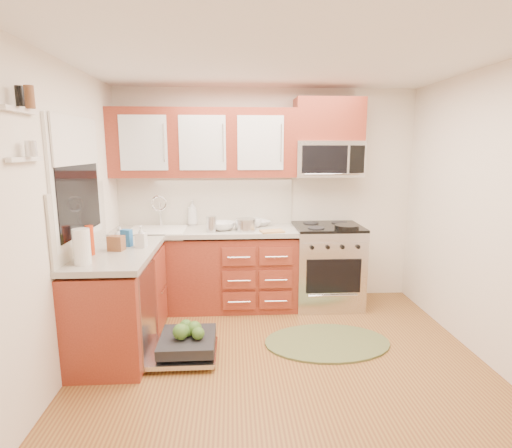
{
  "coord_description": "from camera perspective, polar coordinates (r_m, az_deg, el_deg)",
  "views": [
    {
      "loc": [
        -0.41,
        -2.99,
        1.82
      ],
      "look_at": [
        -0.18,
        0.85,
        1.09
      ],
      "focal_mm": 28.0,
      "sensor_mm": 36.0,
      "label": 1
    }
  ],
  "objects": [
    {
      "name": "floor",
      "position": [
        3.52,
        4.04,
        -20.31
      ],
      "size": [
        3.5,
        3.5,
        0.0
      ],
      "primitive_type": "plane",
      "color": "brown",
      "rests_on": "ground"
    },
    {
      "name": "ceiling",
      "position": [
        3.1,
        4.71,
        23.46
      ],
      "size": [
        3.5,
        3.5,
        0.0
      ],
      "primitive_type": "plane",
      "rotation": [
        3.14,
        0.0,
        0.0
      ],
      "color": "white",
      "rests_on": "ground"
    },
    {
      "name": "wall_back",
      "position": [
        4.79,
        1.53,
        3.94
      ],
      "size": [
        3.5,
        0.04,
        2.5
      ],
      "primitive_type": "cube",
      "color": "white",
      "rests_on": "ground"
    },
    {
      "name": "wall_front",
      "position": [
        1.43,
        14.1,
        -12.97
      ],
      "size": [
        3.5,
        0.04,
        2.5
      ],
      "primitive_type": "cube",
      "color": "white",
      "rests_on": "ground"
    },
    {
      "name": "wall_left",
      "position": [
        3.33,
        -27.08,
        -0.26
      ],
      "size": [
        0.04,
        3.5,
        2.5
      ],
      "primitive_type": "cube",
      "color": "white",
      "rests_on": "ground"
    },
    {
      "name": "wall_right",
      "position": [
        3.74,
        32.0,
        0.37
      ],
      "size": [
        0.04,
        3.5,
        2.5
      ],
      "primitive_type": "cube",
      "color": "white",
      "rests_on": "ground"
    },
    {
      "name": "base_cabinet_back",
      "position": [
        4.67,
        -7.17,
        -6.7
      ],
      "size": [
        2.05,
        0.6,
        0.85
      ],
      "primitive_type": "cube",
      "color": "maroon",
      "rests_on": "ground"
    },
    {
      "name": "base_cabinet_left",
      "position": [
        3.92,
        -18.86,
        -10.65
      ],
      "size": [
        0.6,
        1.25,
        0.85
      ],
      "primitive_type": "cube",
      "color": "maroon",
      "rests_on": "ground"
    },
    {
      "name": "countertop_back",
      "position": [
        4.54,
        -7.31,
        -1.01
      ],
      "size": [
        2.07,
        0.64,
        0.05
      ],
      "primitive_type": "cube",
      "color": "#A39E95",
      "rests_on": "base_cabinet_back"
    },
    {
      "name": "countertop_left",
      "position": [
        3.78,
        -19.15,
        -3.91
      ],
      "size": [
        0.64,
        1.27,
        0.05
      ],
      "primitive_type": "cube",
      "color": "#A39E95",
      "rests_on": "base_cabinet_left"
    },
    {
      "name": "backsplash_back",
      "position": [
        4.78,
        -7.17,
        3.36
      ],
      "size": [
        2.05,
        0.02,
        0.57
      ],
      "primitive_type": "cube",
      "color": "beige",
      "rests_on": "ground"
    },
    {
      "name": "backsplash_left",
      "position": [
        3.81,
        -23.71,
        0.66
      ],
      "size": [
        0.02,
        1.25,
        0.57
      ],
      "primitive_type": "cube",
      "color": "beige",
      "rests_on": "ground"
    },
    {
      "name": "upper_cabinets",
      "position": [
        4.58,
        -7.5,
        11.38
      ],
      "size": [
        2.05,
        0.35,
        0.75
      ],
      "primitive_type": null,
      "color": "maroon",
      "rests_on": "ground"
    },
    {
      "name": "cabinet_over_mw",
      "position": [
        4.71,
        10.32,
        14.45
      ],
      "size": [
        0.76,
        0.35,
        0.47
      ],
      "primitive_type": "cube",
      "color": "maroon",
      "rests_on": "ground"
    },
    {
      "name": "range",
      "position": [
        4.75,
        10.07,
        -5.84
      ],
      "size": [
        0.76,
        0.64,
        0.95
      ],
      "primitive_type": null,
      "color": "silver",
      "rests_on": "ground"
    },
    {
      "name": "microwave",
      "position": [
        4.67,
        10.22,
        9.14
      ],
      "size": [
        0.76,
        0.38,
        0.4
      ],
      "primitive_type": null,
      "color": "silver",
      "rests_on": "ground"
    },
    {
      "name": "sink",
      "position": [
        4.6,
        -13.84,
        -2.34
      ],
      "size": [
        0.62,
        0.5,
        0.26
      ],
      "primitive_type": null,
      "color": "white",
      "rests_on": "ground"
    },
    {
      "name": "dishwasher",
      "position": [
        3.74,
        -10.35,
        -16.77
      ],
      "size": [
        0.7,
        0.6,
        0.2
      ],
      "primitive_type": null,
      "color": "silver",
      "rests_on": "ground"
    },
    {
      "name": "window",
      "position": [
        3.74,
        -24.24,
        5.72
      ],
      "size": [
        0.03,
        1.05,
        1.05
      ],
      "primitive_type": null,
      "color": "white",
      "rests_on": "ground"
    },
    {
      "name": "window_blind",
      "position": [
        3.73,
        -24.26,
        10.79
      ],
      "size": [
        0.02,
        0.96,
        0.4
      ],
      "primitive_type": "cube",
      "color": "white",
      "rests_on": "ground"
    },
    {
      "name": "shelf_upper",
      "position": [
        2.96,
        -30.63,
        13.83
      ],
      "size": [
        0.04,
        0.4,
        0.03
      ],
      "primitive_type": "cube",
      "color": "white",
      "rests_on": "ground"
    },
    {
      "name": "shelf_lower",
      "position": [
        2.95,
        -30.07,
        8.03
      ],
      "size": [
        0.04,
        0.4,
        0.03
      ],
      "primitive_type": "cube",
      "color": "white",
      "rests_on": "ground"
    },
    {
      "name": "rug",
      "position": [
        4.0,
        10.12,
        -16.31
      ],
      "size": [
        1.34,
        1.03,
        0.02
      ],
      "primitive_type": null,
      "rotation": [
        0.0,
        0.0,
        -0.24
      ],
      "color": "#535F36",
      "rests_on": "ground"
    },
    {
      "name": "skillet",
      "position": [
        4.45,
        12.82,
        -0.44
      ],
      "size": [
        0.34,
        0.34,
        0.05
      ],
      "primitive_type": "cylinder",
      "rotation": [
        0.0,
        0.0,
        -0.37
      ],
      "color": "black",
      "rests_on": "range"
    },
    {
      "name": "stock_pot",
      "position": [
        4.38,
        -1.52,
        -0.12
      ],
      "size": [
        0.27,
        0.27,
        0.14
      ],
      "primitive_type": "cylinder",
      "rotation": [
        0.0,
        0.0,
        0.25
      ],
      "color": "silver",
      "rests_on": "countertop_back"
    },
    {
      "name": "cutting_board",
      "position": [
        4.33,
        2.33,
        -1.05
      ],
      "size": [
        0.28,
        0.21,
        0.02
      ],
      "primitive_type": "cube",
      "rotation": [
        0.0,
        0.0,
        0.2
      ],
      "color": "#A7884C",
      "rests_on": "countertop_back"
    },
    {
      "name": "canister",
      "position": [
        4.34,
        -6.39,
        -0.01
      ],
      "size": [
        0.13,
        0.13,
        0.18
      ],
      "primitive_type": "cylinder",
      "rotation": [
        0.0,
        0.0,
        0.16
      ],
      "color": "silver",
      "rests_on": "countertop_back"
    },
    {
      "name": "paper_towel_roll",
      "position": [
        3.39,
        -23.62,
        -2.97
      ],
      "size": [
        0.14,
        0.14,
        0.28
      ],
      "primitive_type": "cylinder",
      "rotation": [
        0.0,
        0.0,
        -0.12
      ],
      "color": "white",
      "rests_on": "countertop_left"
    },
    {
      "name": "mustard_bottle",
      "position": [
        3.52,
        -23.45,
        -3.05
      ],
      "size": [
        0.08,
        0.08,
        0.21
      ],
      "primitive_type": "cylinder",
      "rotation": [
        0.0,
        0.0,
        0.12
      ],
      "color": "gold",
      "rests_on": "countertop_left"
    },
    {
      "name": "red_bottle",
      "position": [
        3.66,
        -22.64,
        -2.17
      ],
      "size": [
        0.09,
        0.09,
        0.25
      ],
      "primitive_type": "cylinder",
      "rotation": [
        0.0,
        0.0,
        -0.4
      ],
      "color": "#BC310F",
      "rests_on": "countertop_left"
    },
    {
      "name": "wooden_box",
      "position": [
        3.75,
        -19.34,
        -2.61
      ],
      "size": [
        0.15,
        0.12,
        0.13
      ],
      "primitive_type": "cube",
      "rotation": [
        0.0,
        0.0,
        -0.2
      ],
      "color": "brown",
      "rests_on": "countertop_left"
    },
    {
      "name": "blue_carton",
      "position": [
        3.88,
        -17.99,
        -1.9
      ],
      "size": [
        0.11,
        0.09,
        0.16
      ],
      "primitive_type": "cube",
      "rotation": [
        0.0,
        0.0,
        -0.32
      ],
      "color": "#276CB7",
      "rests_on": "countertop_left"
    },
    {
      "name": "bowl_a",
      "position": [
        4.68,
        0.49,
        0.13
      ],
      "size": [
        0.32,
        0.32,
        0.06
      ],
      "primitive_type": "imported",
      "rotation": [
        0.0,
        0.0,
        0.39
      ],
      "color": "#999999",
      "rests_on": "countertop_back"
    },
    {
      "name": "bowl_b",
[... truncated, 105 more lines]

